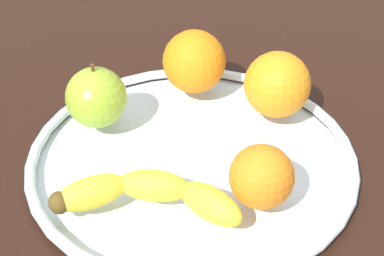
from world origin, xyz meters
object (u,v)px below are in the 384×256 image
(orange_center, at_px, (277,85))
(orange_front_left, at_px, (262,177))
(fruit_bowl, at_px, (192,156))
(orange_back_right, at_px, (194,62))
(apple, at_px, (96,97))
(banana, at_px, (148,194))

(orange_center, xyz_separation_m, orange_front_left, (-0.01, 0.16, -0.01))
(fruit_bowl, xyz_separation_m, orange_back_right, (0.03, -0.12, 0.05))
(apple, xyz_separation_m, orange_center, (-0.20, -0.07, 0.00))
(fruit_bowl, xyz_separation_m, apple, (0.12, -0.02, 0.04))
(apple, bearing_deg, fruit_bowl, 169.75)
(fruit_bowl, bearing_deg, orange_back_right, -76.57)
(orange_back_right, distance_m, orange_front_left, 0.22)
(orange_center, distance_m, orange_front_left, 0.16)
(apple, relative_size, orange_front_left, 1.24)
(apple, distance_m, orange_front_left, 0.22)
(fruit_bowl, distance_m, banana, 0.10)
(banana, relative_size, apple, 2.44)
(orange_center, bearing_deg, orange_back_right, -13.92)
(orange_center, relative_size, orange_front_left, 1.24)
(fruit_bowl, relative_size, apple, 4.63)
(orange_center, height_order, orange_front_left, orange_center)
(banana, bearing_deg, apple, -56.66)
(banana, height_order, orange_back_right, orange_back_right)
(apple, bearing_deg, orange_center, -159.45)
(orange_back_right, relative_size, orange_front_left, 1.26)
(apple, height_order, orange_front_left, apple)
(fruit_bowl, height_order, orange_front_left, orange_front_left)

